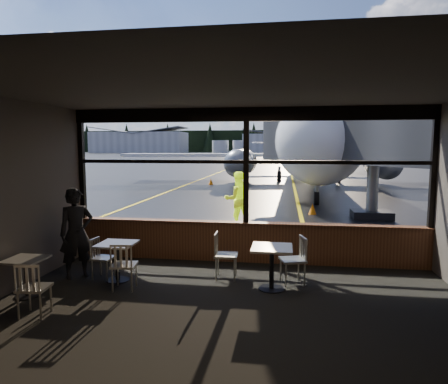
% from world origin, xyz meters
% --- Properties ---
extents(ground_plane, '(520.00, 520.00, 0.00)m').
position_xyz_m(ground_plane, '(0.00, 120.00, 0.00)').
color(ground_plane, black).
rests_on(ground_plane, ground).
extents(carpet_floor, '(8.00, 6.00, 0.01)m').
position_xyz_m(carpet_floor, '(0.00, -3.00, 0.01)').
color(carpet_floor, black).
rests_on(carpet_floor, ground).
extents(ceiling, '(8.00, 6.00, 0.04)m').
position_xyz_m(ceiling, '(0.00, -3.00, 3.50)').
color(ceiling, '#38332D').
rests_on(ceiling, ground).
extents(wall_back, '(8.00, 0.04, 3.50)m').
position_xyz_m(wall_back, '(0.00, -6.00, 1.75)').
color(wall_back, '#49413A').
rests_on(wall_back, ground).
extents(window_sill, '(8.00, 0.28, 0.90)m').
position_xyz_m(window_sill, '(0.00, 0.00, 0.45)').
color(window_sill, '#4F2A18').
rests_on(window_sill, ground).
extents(window_header, '(8.00, 0.18, 0.30)m').
position_xyz_m(window_header, '(0.00, 0.00, 3.35)').
color(window_header, black).
rests_on(window_header, ground).
extents(mullion_left, '(0.12, 0.12, 2.60)m').
position_xyz_m(mullion_left, '(-3.95, 0.00, 2.20)').
color(mullion_left, black).
rests_on(mullion_left, ground).
extents(mullion_centre, '(0.12, 0.12, 2.60)m').
position_xyz_m(mullion_centre, '(0.00, 0.00, 2.20)').
color(mullion_centre, black).
rests_on(mullion_centre, ground).
extents(mullion_right, '(0.12, 0.12, 2.60)m').
position_xyz_m(mullion_right, '(3.95, 0.00, 2.20)').
color(mullion_right, black).
rests_on(mullion_right, ground).
extents(window_transom, '(8.00, 0.10, 0.08)m').
position_xyz_m(window_transom, '(0.00, 0.00, 2.30)').
color(window_transom, black).
rests_on(window_transom, ground).
extents(airliner, '(29.91, 35.56, 10.63)m').
position_xyz_m(airliner, '(2.63, 21.30, 5.32)').
color(airliner, white).
rests_on(airliner, ground_plane).
extents(jet_bridge, '(8.48, 10.37, 4.52)m').
position_xyz_m(jet_bridge, '(3.60, 5.50, 2.26)').
color(jet_bridge, '#2A2A2D').
rests_on(jet_bridge, ground_plane).
extents(cafe_table_near, '(0.74, 0.74, 0.81)m').
position_xyz_m(cafe_table_near, '(0.65, -1.73, 0.41)').
color(cafe_table_near, '#A39C96').
rests_on(cafe_table_near, carpet_floor).
extents(cafe_table_mid, '(0.69, 0.69, 0.76)m').
position_xyz_m(cafe_table_mid, '(-2.37, -1.70, 0.38)').
color(cafe_table_mid, '#A5A097').
rests_on(cafe_table_mid, carpet_floor).
extents(cafe_table_left, '(0.63, 0.63, 0.69)m').
position_xyz_m(cafe_table_left, '(-3.60, -2.74, 0.35)').
color(cafe_table_left, gray).
rests_on(cafe_table_left, carpet_floor).
extents(chair_near_e, '(0.63, 0.63, 0.94)m').
position_xyz_m(chair_near_e, '(1.03, -1.36, 0.47)').
color(chair_near_e, beige).
rests_on(chair_near_e, carpet_floor).
extents(chair_near_w, '(0.54, 0.54, 0.94)m').
position_xyz_m(chair_near_w, '(-0.27, -1.23, 0.47)').
color(chair_near_w, '#ABA79A').
rests_on(chair_near_w, carpet_floor).
extents(chair_mid_s, '(0.56, 0.56, 0.91)m').
position_xyz_m(chair_mid_s, '(-2.05, -2.13, 0.45)').
color(chair_mid_s, beige).
rests_on(chair_mid_s, carpet_floor).
extents(chair_mid_w, '(0.48, 0.48, 0.83)m').
position_xyz_m(chair_mid_w, '(-2.71, -1.60, 0.41)').
color(chair_mid_w, '#B3AFA2').
rests_on(chair_mid_w, carpet_floor).
extents(chair_left_s, '(0.54, 0.54, 0.89)m').
position_xyz_m(chair_left_s, '(-2.96, -3.46, 0.44)').
color(chair_left_s, '#AFAA9E').
rests_on(chair_left_s, carpet_floor).
extents(passenger, '(0.79, 0.77, 1.82)m').
position_xyz_m(passenger, '(-3.26, -1.61, 0.91)').
color(passenger, black).
rests_on(passenger, carpet_floor).
extents(ground_crew, '(1.09, 0.98, 1.84)m').
position_xyz_m(ground_crew, '(-0.67, 4.04, 0.92)').
color(ground_crew, '#BFF219').
rests_on(ground_crew, ground_plane).
extents(cone_nose, '(0.31, 0.31, 0.44)m').
position_xyz_m(cone_nose, '(1.96, 6.95, 0.22)').
color(cone_nose, orange).
rests_on(cone_nose, ground_plane).
extents(cone_wing, '(0.32, 0.32, 0.45)m').
position_xyz_m(cone_wing, '(-4.31, 18.80, 0.22)').
color(cone_wing, '#EC4B07').
rests_on(cone_wing, ground_plane).
extents(hangar_left, '(45.00, 18.00, 11.00)m').
position_xyz_m(hangar_left, '(-70.00, 180.00, 5.50)').
color(hangar_left, silver).
rests_on(hangar_left, ground_plane).
extents(hangar_mid, '(38.00, 15.00, 10.00)m').
position_xyz_m(hangar_mid, '(0.00, 185.00, 5.00)').
color(hangar_mid, silver).
rests_on(hangar_mid, ground_plane).
extents(hangar_right, '(50.00, 20.00, 12.00)m').
position_xyz_m(hangar_right, '(60.00, 178.00, 6.00)').
color(hangar_right, silver).
rests_on(hangar_right, ground_plane).
extents(fuel_tank_a, '(8.00, 8.00, 6.00)m').
position_xyz_m(fuel_tank_a, '(-30.00, 182.00, 3.00)').
color(fuel_tank_a, silver).
rests_on(fuel_tank_a, ground_plane).
extents(fuel_tank_b, '(8.00, 8.00, 6.00)m').
position_xyz_m(fuel_tank_b, '(-20.00, 182.00, 3.00)').
color(fuel_tank_b, silver).
rests_on(fuel_tank_b, ground_plane).
extents(fuel_tank_c, '(8.00, 8.00, 6.00)m').
position_xyz_m(fuel_tank_c, '(-10.00, 182.00, 3.00)').
color(fuel_tank_c, silver).
rests_on(fuel_tank_c, ground_plane).
extents(treeline, '(360.00, 3.00, 12.00)m').
position_xyz_m(treeline, '(0.00, 210.00, 6.00)').
color(treeline, black).
rests_on(treeline, ground_plane).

